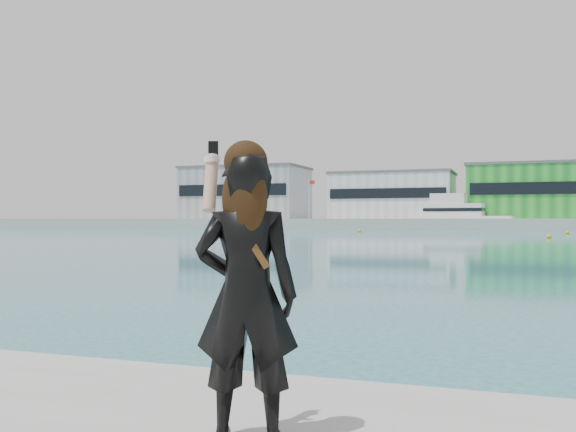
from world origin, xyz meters
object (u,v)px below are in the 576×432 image
Objects in this scene: buoy_near at (549,238)px; buoy_far at (359,232)px; motor_yacht at (457,216)px; buoy_extra at (567,234)px; woman at (246,286)px.

buoy_near is 33.36m from buoy_far.
motor_yacht is at bearing 67.37° from buoy_far.
buoy_extra is 88.68m from woman.
buoy_far is (-11.79, -28.28, -2.45)m from motor_yacht.
woman reaches higher than buoy_near.
buoy_near is at bearing -41.05° from buoy_far.
motor_yacht is at bearing 118.87° from buoy_extra.
buoy_near is 1.00× the size of buoy_extra.
woman reaches higher than buoy_extra.
motor_yacht is 11.30× the size of woman.
buoy_far is at bearing -106.22° from motor_yacht.
buoy_extra is 0.30× the size of woman.
buoy_far is at bearing 138.95° from buoy_near.
woman is at bearing -77.23° from buoy_far.
woman is (8.63, -118.36, -0.79)m from motor_yacht.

